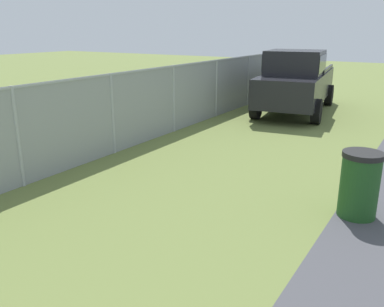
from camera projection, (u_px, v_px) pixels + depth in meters
The scene contains 3 objects.
pickup_truck at pixel (296, 80), 13.66m from camera, with size 5.42×2.69×2.09m.
trash_bin at pixel (360, 184), 6.11m from camera, with size 0.59×0.59×1.02m.
fence_section at pixel (146, 103), 10.12m from camera, with size 17.10×0.07×1.82m.
Camera 1 is at (2.17, -2.36, 2.75)m, focal length 38.14 mm.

